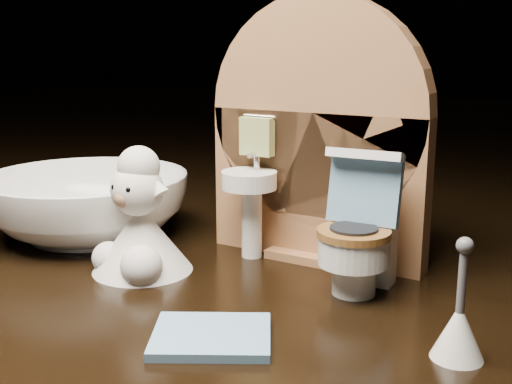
# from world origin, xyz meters

# --- Properties ---
(backdrop_panel) EXTENTS (0.13, 0.05, 0.15)m
(backdrop_panel) POSITION_xyz_m (-0.00, 0.06, 0.07)
(backdrop_panel) COLOR #9E6840
(backdrop_panel) RESTS_ON ground
(toy_toilet) EXTENTS (0.04, 0.05, 0.07)m
(toy_toilet) POSITION_xyz_m (0.04, 0.03, 0.03)
(toy_toilet) COLOR white
(toy_toilet) RESTS_ON ground
(bath_mat) EXTENTS (0.06, 0.06, 0.00)m
(bath_mat) POSITION_xyz_m (0.01, -0.06, 0.00)
(bath_mat) COLOR #6492B7
(bath_mat) RESTS_ON ground
(toilet_brush) EXTENTS (0.02, 0.02, 0.05)m
(toilet_brush) POSITION_xyz_m (0.10, -0.02, 0.01)
(toilet_brush) COLOR white
(toilet_brush) RESTS_ON ground
(plush_lamb) EXTENTS (0.06, 0.06, 0.07)m
(plush_lamb) POSITION_xyz_m (-0.07, -0.01, 0.02)
(plush_lamb) COLOR silver
(plush_lamb) RESTS_ON ground
(ceramic_bowl) EXTENTS (0.13, 0.13, 0.04)m
(ceramic_bowl) POSITION_xyz_m (-0.15, 0.03, 0.02)
(ceramic_bowl) COLOR white
(ceramic_bowl) RESTS_ON ground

